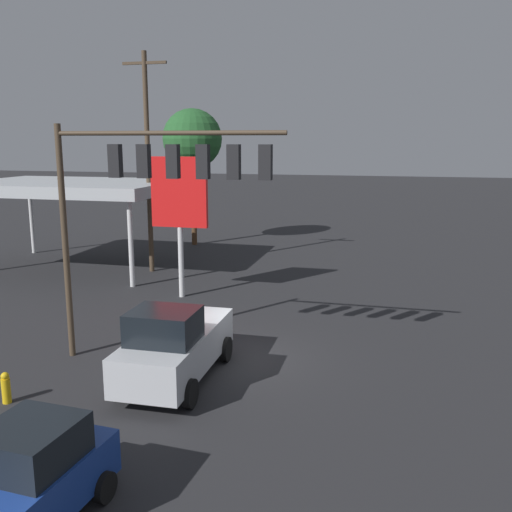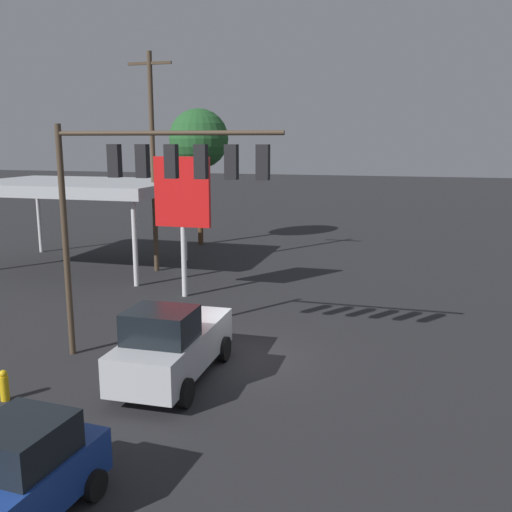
% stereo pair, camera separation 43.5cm
% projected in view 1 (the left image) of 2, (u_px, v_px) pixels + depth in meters
% --- Properties ---
extents(ground_plane, '(200.00, 200.00, 0.00)m').
position_uv_depth(ground_plane, '(241.00, 358.00, 18.69)').
color(ground_plane, '#262628').
extents(traffic_signal_assembly, '(7.28, 0.43, 7.52)m').
position_uv_depth(traffic_signal_assembly, '(154.00, 180.00, 17.07)').
color(traffic_signal_assembly, '#473828').
rests_on(traffic_signal_assembly, ground).
extents(utility_pole, '(2.40, 0.26, 11.47)m').
position_uv_depth(utility_pole, '(148.00, 159.00, 29.92)').
color(utility_pole, '#473828').
rests_on(utility_pole, ground).
extents(gas_station_canopy, '(11.10, 7.52, 4.82)m').
position_uv_depth(gas_station_canopy, '(72.00, 188.00, 31.13)').
color(gas_station_canopy, '#B2B7BC').
rests_on(gas_station_canopy, ground).
extents(price_sign, '(2.58, 0.27, 6.32)m').
position_uv_depth(price_sign, '(179.00, 198.00, 25.15)').
color(price_sign, silver).
rests_on(price_sign, ground).
extents(pickup_parked, '(2.32, 5.23, 2.40)m').
position_uv_depth(pickup_parked, '(175.00, 345.00, 16.71)').
color(pickup_parked, silver).
rests_on(pickup_parked, ground).
extents(hatchback_crossing, '(2.18, 3.92, 1.97)m').
position_uv_depth(hatchback_crossing, '(25.00, 483.00, 10.29)').
color(hatchback_crossing, navy).
rests_on(hatchback_crossing, ground).
extents(street_tree, '(3.93, 3.93, 9.08)m').
position_uv_depth(street_tree, '(192.00, 139.00, 37.67)').
color(street_tree, '#4C331E').
rests_on(street_tree, ground).
extents(fire_hydrant, '(0.24, 0.24, 0.88)m').
position_uv_depth(fire_hydrant, '(6.00, 388.00, 15.44)').
color(fire_hydrant, gold).
rests_on(fire_hydrant, ground).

